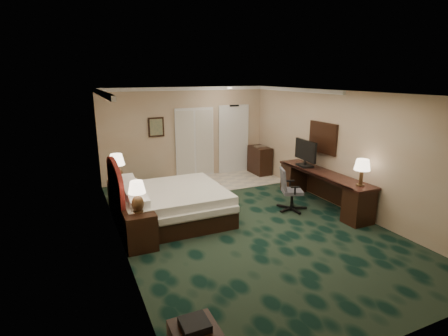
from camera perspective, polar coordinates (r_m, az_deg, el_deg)
name	(u,v)px	position (r m, az deg, el deg)	size (l,w,h in m)	color
floor	(244,223)	(7.51, 3.26, -8.88)	(5.00, 7.50, 0.00)	black
ceiling	(246,93)	(6.88, 3.60, 12.18)	(5.00, 7.50, 0.00)	white
wall_back	(186,133)	(10.47, -6.20, 5.63)	(5.00, 0.00, 2.70)	tan
wall_front	(407,236)	(4.30, 27.66, -9.82)	(5.00, 0.00, 2.70)	tan
wall_left	(117,175)	(6.34, -17.03, -1.08)	(0.00, 7.50, 2.70)	tan
wall_right	(341,150)	(8.50, 18.53, 2.78)	(0.00, 7.50, 2.70)	tan
crown_molding	(246,95)	(6.88, 3.59, 11.76)	(5.00, 7.50, 0.10)	white
tile_patch	(226,181)	(10.32, 0.25, -2.09)	(3.20, 1.70, 0.01)	beige
headboard	(116,193)	(7.48, -17.24, -3.88)	(0.12, 2.00, 1.40)	#4F0B0D
entry_door	(233,140)	(11.07, 1.55, 4.63)	(1.02, 0.06, 2.18)	white
closet_doors	(195,143)	(10.56, -4.80, 4.09)	(1.20, 0.06, 2.10)	silver
wall_art	(156,127)	(10.15, -11.03, 6.58)	(0.45, 0.06, 0.55)	#4F6859
wall_mirror	(323,138)	(8.88, 15.84, 4.79)	(0.05, 0.95, 0.75)	white
bed	(173,205)	(7.59, -8.35, -5.96)	(2.16, 2.00, 0.69)	silver
nightstand_near	(140,230)	(6.55, -13.59, -9.77)	(0.54, 0.62, 0.67)	black
nightstand_far	(119,194)	(8.67, -16.71, -4.09)	(0.47, 0.54, 0.59)	black
lamp_near	(137,197)	(6.33, -13.97, -4.59)	(0.31, 0.31, 0.58)	black
lamp_far	(117,169)	(8.43, -17.05, -0.09)	(0.37, 0.37, 0.69)	black
bed_bench	(219,200)	(8.16, -0.81, -5.32)	(0.42, 1.21, 0.41)	brown
desk	(322,189)	(8.64, 15.77, -3.32)	(0.60, 2.81, 0.81)	black
tv	(305,153)	(8.90, 13.14, 2.34)	(0.07, 0.86, 0.67)	black
desk_lamp	(362,172)	(7.70, 21.55, -0.67)	(0.33, 0.33, 0.57)	black
desk_chair	(292,189)	(8.15, 11.09, -3.46)	(0.58, 0.54, 0.99)	#494A4D
minibar	(260,160)	(11.06, 5.85, 1.27)	(0.45, 0.82, 0.86)	black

